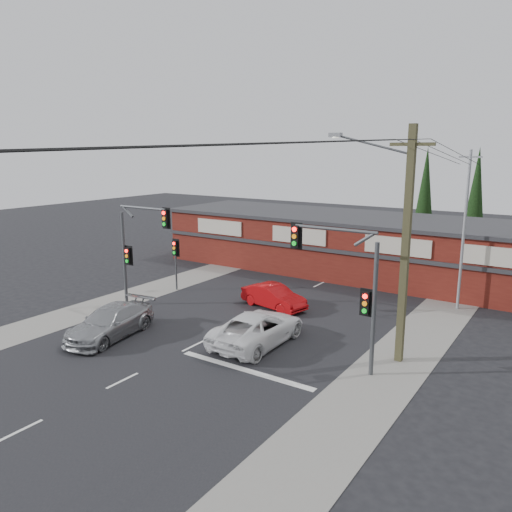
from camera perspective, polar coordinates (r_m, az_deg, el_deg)
The scene contains 18 objects.
ground at distance 24.34m, azimuth -6.05°, elevation -9.68°, with size 120.00×120.00×0.00m, color black.
road_strip at distance 28.12m, azimuth 0.50°, elevation -6.57°, with size 14.00×70.00×0.01m, color black.
verge_left at distance 33.32m, azimuth -11.86°, elevation -3.83°, with size 3.00×70.00×0.02m, color gray.
verge_right at distance 24.80m, azimuth 17.42°, elevation -9.74°, with size 3.00×70.00×0.02m, color gray.
stop_line at distance 21.28m, azimuth -1.24°, elevation -12.88°, with size 6.50×0.35×0.01m, color silver.
white_suv at distance 23.69m, azimuth 0.19°, elevation -8.24°, with size 2.55×5.53×1.54m, color white.
silver_suv at distance 25.52m, azimuth -16.33°, elevation -7.28°, with size 2.09×5.15×1.50m, color #9D9FA2.
red_sedan at distance 28.91m, azimuth 2.03°, elevation -4.65°, with size 1.43×4.10×1.35m, color #B70B0E.
lane_dashes at distance 25.41m, azimuth -3.90°, elevation -8.64°, with size 0.12×40.57×0.01m.
shop_building at distance 38.27m, azimuth 9.11°, elevation 1.61°, with size 27.30×8.40×4.22m.
conifer_near at distance 42.90m, azimuth 18.74°, elevation 6.75°, with size 1.80×1.80×9.25m.
conifer_far at distance 44.10m, azimuth 23.84°, elevation 6.49°, with size 1.80×1.80×9.25m.
traffic_mast_left at distance 28.97m, azimuth -13.52°, elevation 1.67°, with size 3.77×0.27×5.97m.
traffic_mast_right at distance 20.49m, azimuth 10.52°, elevation -2.39°, with size 3.96×0.27×5.97m.
pedestal_signal at distance 32.57m, azimuth -9.18°, elevation 0.25°, with size 0.55×0.27×3.38m.
utility_pole at distance 21.52m, azimuth 16.44°, elevation 1.95°, with size 4.38×0.59×10.00m.
steel_pole at distance 30.13m, azimuth 22.70°, elevation 2.96°, with size 1.20×0.16×9.00m.
power_lines at distance 16.04m, azimuth 11.60°, elevation 12.00°, with size 2.01×29.00×1.22m.
Camera 1 is at (14.57, -17.30, 9.00)m, focal length 35.00 mm.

